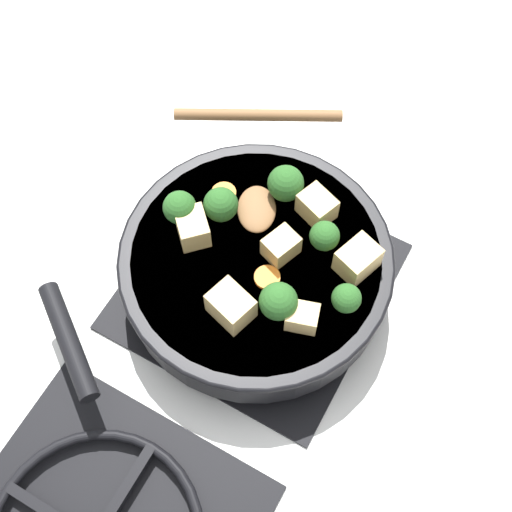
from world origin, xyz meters
name	(u,v)px	position (x,y,z in m)	size (l,w,h in m)	color
ground_plane	(256,286)	(0.00, 0.00, 0.00)	(2.40, 2.40, 0.00)	silver
front_burner_grate	(256,282)	(0.00, 0.00, 0.01)	(0.31, 0.31, 0.03)	black
skillet_pan	(255,266)	(0.00, 0.00, 0.06)	(0.38, 0.42, 0.06)	black
wooden_spoon	(258,155)	(0.07, -0.13, 0.09)	(0.21, 0.23, 0.02)	brown
tofu_cube_center_large	(281,246)	(-0.02, -0.02, 0.10)	(0.04, 0.03, 0.03)	#DBB770
tofu_cube_near_handle	(302,317)	(-0.09, 0.05, 0.10)	(0.04, 0.03, 0.03)	#DBB770
tofu_cube_east_chunk	(231,306)	(-0.01, 0.08, 0.10)	(0.05, 0.04, 0.04)	#DBB770
tofu_cube_west_chunk	(317,206)	(-0.04, -0.09, 0.10)	(0.04, 0.03, 0.03)	#DBB770
tofu_cube_back_piece	(358,259)	(-0.11, -0.05, 0.10)	(0.05, 0.04, 0.04)	#DBB770
tofu_cube_front_piece	(193,228)	(0.08, 0.01, 0.10)	(0.04, 0.04, 0.04)	#DBB770
broccoli_floret_near_spoon	(286,184)	(0.01, -0.09, 0.11)	(0.05, 0.05, 0.05)	#709956
broccoli_floret_center_top	(221,205)	(0.06, -0.03, 0.11)	(0.04, 0.04, 0.05)	#709956
broccoli_floret_east_rim	(182,205)	(0.11, 0.00, 0.11)	(0.04, 0.04, 0.05)	#709956
broccoli_floret_west_rim	(278,301)	(-0.06, 0.05, 0.11)	(0.04, 0.04, 0.05)	#709956
broccoli_floret_north_edge	(346,299)	(-0.12, 0.01, 0.11)	(0.03, 0.03, 0.04)	#709956
broccoli_floret_south_cluster	(324,236)	(-0.06, -0.05, 0.11)	(0.04, 0.04, 0.04)	#709956
carrot_slice_orange_thin	(280,180)	(0.03, -0.11, 0.09)	(0.03, 0.03, 0.01)	orange
carrot_slice_near_center	(267,277)	(-0.03, 0.02, 0.09)	(0.03, 0.03, 0.01)	orange
carrot_slice_edge_slice	(224,193)	(0.08, -0.06, 0.09)	(0.03, 0.03, 0.01)	orange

